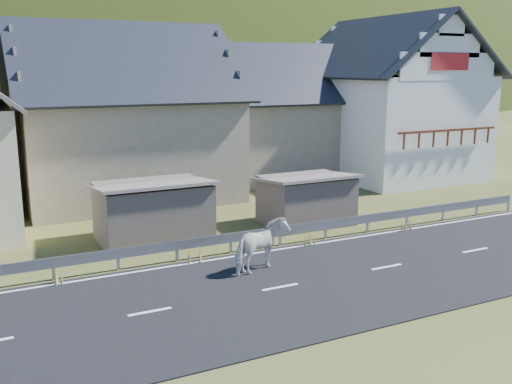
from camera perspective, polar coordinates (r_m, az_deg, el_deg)
ground at (r=17.34m, az=2.44°, el=-9.61°), size 160.00×160.00×0.00m
road at (r=17.34m, az=2.44°, el=-9.55°), size 60.00×7.00×0.04m
lane_markings at (r=17.33m, az=2.44°, el=-9.47°), size 60.00×6.60×0.01m
guardrail at (r=20.28m, az=-2.55°, el=-4.64°), size 28.10×0.09×0.75m
shed_left at (r=22.05m, az=-10.29°, el=-1.99°), size 4.30×3.30×2.40m
shed_right at (r=24.17m, az=5.03°, el=-0.83°), size 3.80×2.90×2.20m
house_stone_a at (r=29.93m, az=-13.26°, el=8.46°), size 10.80×9.80×8.90m
house_stone_b at (r=35.40m, az=2.13°, el=8.67°), size 9.80×8.80×8.10m
house_white at (r=36.18m, az=12.98°, el=9.76°), size 8.80×10.80×9.70m
mountain at (r=196.32m, az=-22.27°, el=3.63°), size 440.00×280.00×260.00m
horse at (r=18.39m, az=0.54°, el=-5.39°), size 1.61×2.18×1.68m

